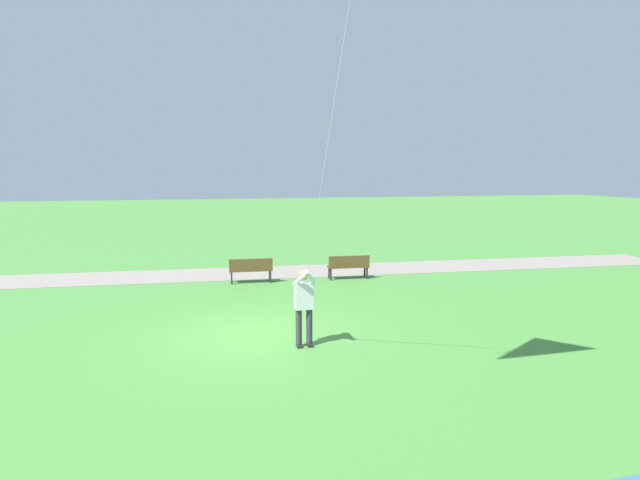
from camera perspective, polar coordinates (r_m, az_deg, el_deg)
name	(u,v)px	position (r m, az deg, el deg)	size (l,w,h in m)	color
ground_plane	(254,334)	(12.22, -7.63, -10.67)	(120.00, 120.00, 0.00)	#4C8E3D
walkway_path	(288,272)	(19.34, -3.67, -3.66)	(2.40, 32.00, 0.02)	gray
person_kite_flyer	(304,301)	(11.01, -1.84, -7.00)	(0.62, 0.52, 1.83)	#232328
park_bench_near_walkway	(251,269)	(17.49, -7.94, -3.27)	(0.51, 1.52, 0.88)	brown
park_bench_far_walkway	(348,265)	(17.97, 3.29, -2.91)	(0.51, 1.52, 0.88)	brown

